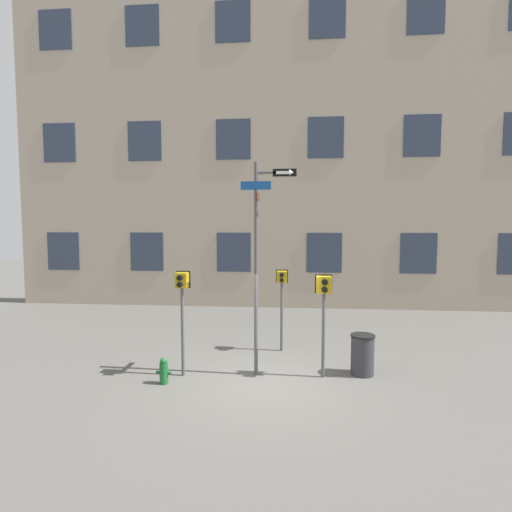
{
  "coord_description": "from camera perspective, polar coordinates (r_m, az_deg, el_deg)",
  "views": [
    {
      "loc": [
        0.6,
        -9.0,
        3.67
      ],
      "look_at": [
        -0.27,
        0.54,
        2.94
      ],
      "focal_mm": 28.0,
      "sensor_mm": 36.0,
      "label": 1
    }
  ],
  "objects": [
    {
      "name": "pedestrian_signal_right",
      "position": [
        9.71,
        9.67,
        -5.68
      ],
      "size": [
        0.41,
        0.4,
        2.49
      ],
      "color": "#4C4C51",
      "rests_on": "ground_plane"
    },
    {
      "name": "street_sign_pole",
      "position": [
        9.6,
        0.43,
        0.6
      ],
      "size": [
        1.32,
        0.8,
        5.17
      ],
      "color": "#4C4C51",
      "rests_on": "ground_plane"
    },
    {
      "name": "pedestrian_signal_left",
      "position": [
        9.83,
        -10.51,
        -5.58
      ],
      "size": [
        0.34,
        0.4,
        2.57
      ],
      "color": "#4C4C51",
      "rests_on": "ground_plane"
    },
    {
      "name": "ground_plane",
      "position": [
        9.74,
        1.36,
        -17.75
      ],
      "size": [
        60.0,
        60.0,
        0.0
      ],
      "primitive_type": "plane",
      "color": "#595651"
    },
    {
      "name": "fire_hydrant",
      "position": [
        9.87,
        -13.03,
        -15.73
      ],
      "size": [
        0.36,
        0.2,
        0.62
      ],
      "color": "#196028",
      "rests_on": "ground_plane"
    },
    {
      "name": "building_facade",
      "position": [
        18.32,
        3.34,
        16.22
      ],
      "size": [
        24.0,
        0.64,
        14.86
      ],
      "color": "tan",
      "rests_on": "ground_plane"
    },
    {
      "name": "trash_bin",
      "position": [
        10.44,
        14.96,
        -13.44
      ],
      "size": [
        0.59,
        0.59,
        1.0
      ],
      "color": "#333338",
      "rests_on": "ground_plane"
    },
    {
      "name": "pedestrian_signal_across",
      "position": [
        11.65,
        3.71,
        -4.66
      ],
      "size": [
        0.35,
        0.4,
        2.38
      ],
      "color": "#4C4C51",
      "rests_on": "ground_plane"
    }
  ]
}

